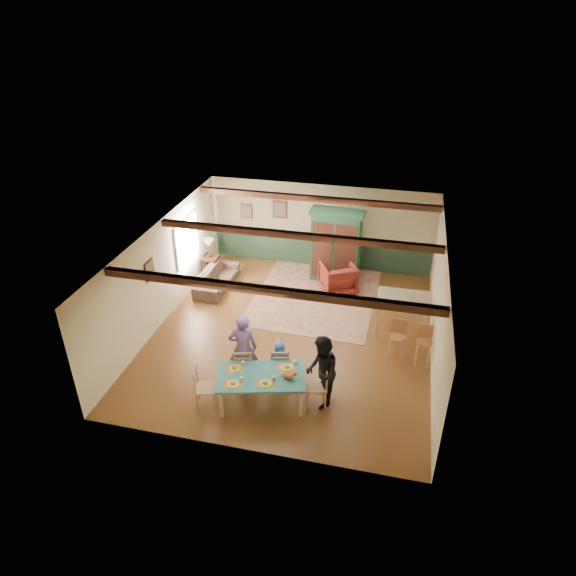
% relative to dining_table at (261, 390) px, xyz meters
% --- Properties ---
extents(floor, '(8.00, 8.00, 0.00)m').
position_rel_dining_table_xyz_m(floor, '(0.05, 2.69, -0.38)').
color(floor, '#553217').
rests_on(floor, ground).
extents(wall_back, '(7.00, 0.02, 2.70)m').
position_rel_dining_table_xyz_m(wall_back, '(0.05, 6.69, 0.97)').
color(wall_back, beige).
rests_on(wall_back, floor).
extents(wall_left, '(0.02, 8.00, 2.70)m').
position_rel_dining_table_xyz_m(wall_left, '(-3.45, 2.69, 0.97)').
color(wall_left, beige).
rests_on(wall_left, floor).
extents(wall_right, '(0.02, 8.00, 2.70)m').
position_rel_dining_table_xyz_m(wall_right, '(3.55, 2.69, 0.97)').
color(wall_right, beige).
rests_on(wall_right, floor).
extents(ceiling, '(7.00, 8.00, 0.02)m').
position_rel_dining_table_xyz_m(ceiling, '(0.05, 2.69, 2.32)').
color(ceiling, white).
rests_on(ceiling, wall_back).
extents(wainscot_back, '(6.95, 0.03, 0.90)m').
position_rel_dining_table_xyz_m(wainscot_back, '(0.05, 6.67, 0.07)').
color(wainscot_back, '#203A29').
rests_on(wainscot_back, floor).
extents(ceiling_beam_front, '(6.95, 0.16, 0.16)m').
position_rel_dining_table_xyz_m(ceiling_beam_front, '(0.05, 0.39, 2.23)').
color(ceiling_beam_front, black).
rests_on(ceiling_beam_front, ceiling).
extents(ceiling_beam_mid, '(6.95, 0.16, 0.16)m').
position_rel_dining_table_xyz_m(ceiling_beam_mid, '(0.05, 3.09, 2.23)').
color(ceiling_beam_mid, black).
rests_on(ceiling_beam_mid, ceiling).
extents(ceiling_beam_back, '(6.95, 0.16, 0.16)m').
position_rel_dining_table_xyz_m(ceiling_beam_back, '(0.05, 5.69, 2.23)').
color(ceiling_beam_back, black).
rests_on(ceiling_beam_back, ceiling).
extents(window_left, '(0.06, 1.60, 1.30)m').
position_rel_dining_table_xyz_m(window_left, '(-3.42, 4.39, 1.17)').
color(window_left, white).
rests_on(window_left, wall_left).
extents(picture_left_wall, '(0.04, 0.42, 0.52)m').
position_rel_dining_table_xyz_m(picture_left_wall, '(-3.42, 2.09, 1.37)').
color(picture_left_wall, gray).
rests_on(picture_left_wall, wall_left).
extents(picture_back_a, '(0.45, 0.04, 0.55)m').
position_rel_dining_table_xyz_m(picture_back_a, '(-1.25, 6.66, 1.42)').
color(picture_back_a, gray).
rests_on(picture_back_a, wall_back).
extents(picture_back_b, '(0.38, 0.04, 0.48)m').
position_rel_dining_table_xyz_m(picture_back_b, '(-2.35, 6.66, 1.27)').
color(picture_back_b, gray).
rests_on(picture_back_b, wall_back).
extents(dining_table, '(2.02, 1.44, 0.76)m').
position_rel_dining_table_xyz_m(dining_table, '(0.00, 0.00, 0.00)').
color(dining_table, '#206663').
rests_on(dining_table, floor).
extents(dining_chair_far_left, '(0.53, 0.54, 0.96)m').
position_rel_dining_table_xyz_m(dining_chair_far_left, '(-0.58, 0.60, 0.10)').
color(dining_chair_far_left, tan).
rests_on(dining_chair_far_left, floor).
extents(dining_chair_far_right, '(0.53, 0.54, 0.96)m').
position_rel_dining_table_xyz_m(dining_chair_far_right, '(0.21, 0.81, 0.10)').
color(dining_chair_far_right, tan).
rests_on(dining_chair_far_right, floor).
extents(dining_chair_end_left, '(0.54, 0.53, 0.96)m').
position_rel_dining_table_xyz_m(dining_chair_end_left, '(-1.13, -0.30, 0.10)').
color(dining_chair_end_left, tan).
rests_on(dining_chair_end_left, floor).
extents(dining_chair_end_right, '(0.54, 0.53, 0.96)m').
position_rel_dining_table_xyz_m(dining_chair_end_right, '(1.13, 0.30, 0.10)').
color(dining_chair_end_right, tan).
rests_on(dining_chair_end_right, floor).
extents(person_man, '(0.72, 0.57, 1.75)m').
position_rel_dining_table_xyz_m(person_man, '(-0.60, 0.68, 0.49)').
color(person_man, slate).
rests_on(person_man, floor).
extents(person_woman, '(0.82, 0.95, 1.67)m').
position_rel_dining_table_xyz_m(person_woman, '(1.23, 0.32, 0.46)').
color(person_woman, black).
rests_on(person_woman, floor).
extents(person_child, '(0.56, 0.44, 1.02)m').
position_rel_dining_table_xyz_m(person_child, '(0.19, 0.89, 0.13)').
color(person_child, '#26549A').
rests_on(person_child, floor).
extents(cat, '(0.39, 0.23, 0.18)m').
position_rel_dining_table_xyz_m(cat, '(0.57, 0.04, 0.47)').
color(cat, orange).
rests_on(cat, dining_table).
extents(place_setting_near_left, '(0.47, 0.40, 0.11)m').
position_rel_dining_table_xyz_m(place_setting_near_left, '(-0.48, -0.39, 0.44)').
color(place_setting_near_left, gold).
rests_on(place_setting_near_left, dining_table).
extents(place_setting_near_center, '(0.47, 0.40, 0.11)m').
position_rel_dining_table_xyz_m(place_setting_near_center, '(0.16, -0.22, 0.44)').
color(place_setting_near_center, gold).
rests_on(place_setting_near_center, dining_table).
extents(place_setting_far_left, '(0.47, 0.40, 0.11)m').
position_rel_dining_table_xyz_m(place_setting_far_left, '(-0.60, 0.10, 0.44)').
color(place_setting_far_left, gold).
rests_on(place_setting_far_left, dining_table).
extents(place_setting_far_right, '(0.47, 0.40, 0.11)m').
position_rel_dining_table_xyz_m(place_setting_far_right, '(0.48, 0.39, 0.44)').
color(place_setting_far_right, gold).
rests_on(place_setting_far_right, dining_table).
extents(area_rug, '(3.53, 4.15, 0.01)m').
position_rel_dining_table_xyz_m(area_rug, '(0.29, 4.67, -0.37)').
color(area_rug, '#C4B18E').
rests_on(area_rug, floor).
extents(armoire, '(1.62, 0.73, 2.24)m').
position_rel_dining_table_xyz_m(armoire, '(0.66, 5.87, 0.74)').
color(armoire, '#173926').
rests_on(armoire, floor).
extents(armchair, '(1.27, 1.29, 0.88)m').
position_rel_dining_table_xyz_m(armchair, '(0.86, 5.18, 0.06)').
color(armchair, '#4B100F').
rests_on(armchair, floor).
extents(sofa, '(0.84, 2.00, 0.58)m').
position_rel_dining_table_xyz_m(sofa, '(-2.68, 4.58, -0.09)').
color(sofa, '#3F3027').
rests_on(sofa, floor).
extents(end_table, '(0.54, 0.54, 0.63)m').
position_rel_dining_table_xyz_m(end_table, '(-3.13, 5.24, -0.06)').
color(end_table, black).
rests_on(end_table, floor).
extents(table_lamp, '(0.35, 0.35, 0.58)m').
position_rel_dining_table_xyz_m(table_lamp, '(-3.13, 5.24, 0.54)').
color(table_lamp, tan).
rests_on(table_lamp, end_table).
extents(counter_table, '(1.34, 0.79, 1.12)m').
position_rel_dining_table_xyz_m(counter_table, '(2.77, 3.35, 0.18)').
color(counter_table, '#BCB292').
rests_on(counter_table, floor).
extents(bar_stool_left, '(0.42, 0.45, 1.06)m').
position_rel_dining_table_xyz_m(bar_stool_left, '(2.70, 2.20, 0.15)').
color(bar_stool_left, '#A3683F').
rests_on(bar_stool_left, floor).
extents(bar_stool_right, '(0.37, 0.40, 1.04)m').
position_rel_dining_table_xyz_m(bar_stool_right, '(3.32, 2.17, 0.14)').
color(bar_stool_right, '#A3683F').
rests_on(bar_stool_right, floor).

